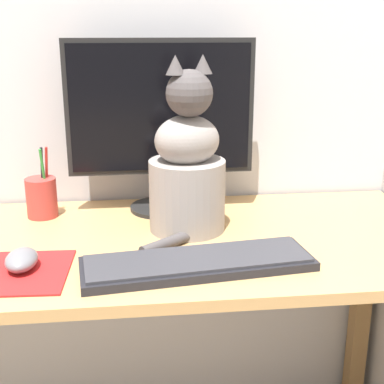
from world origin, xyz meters
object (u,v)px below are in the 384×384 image
at_px(keyboard, 198,263).
at_px(computer_mouse_left, 22,260).
at_px(monitor, 161,118).
at_px(pen_cup, 42,197).
at_px(cat, 187,168).

xyz_separation_m(keyboard, computer_mouse_left, (-0.35, 0.03, 0.01)).
xyz_separation_m(monitor, pen_cup, (-0.31, -0.02, -0.19)).
bearing_deg(cat, pen_cup, 142.26).
xyz_separation_m(cat, pen_cup, (-0.36, 0.13, -0.10)).
distance_m(computer_mouse_left, cat, 0.42).
xyz_separation_m(monitor, computer_mouse_left, (-0.30, -0.34, -0.22)).
distance_m(cat, pen_cup, 0.40).
bearing_deg(cat, computer_mouse_left, -169.55).
bearing_deg(computer_mouse_left, pen_cup, 91.16).
bearing_deg(computer_mouse_left, cat, 27.99).
bearing_deg(keyboard, pen_cup, 128.86).
bearing_deg(computer_mouse_left, keyboard, -4.91).
relative_size(keyboard, computer_mouse_left, 4.94).
xyz_separation_m(keyboard, cat, (0.00, 0.22, 0.14)).
distance_m(keyboard, computer_mouse_left, 0.35).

